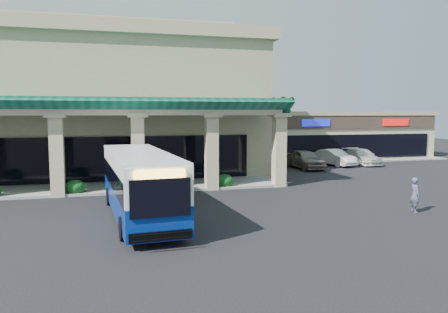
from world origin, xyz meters
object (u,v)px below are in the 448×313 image
object	(u,v)px
transit_bus	(139,185)
car_red	(362,157)
pedestrian	(415,195)
car_white	(334,157)
car_silver	(305,159)

from	to	relation	value
transit_bus	car_red	xyz separation A→B (m)	(21.40, 15.52, -0.79)
transit_bus	pedestrian	world-z (taller)	transit_bus
pedestrian	car_white	xyz separation A→B (m)	(5.63, 17.80, -0.11)
transit_bus	car_red	distance (m)	26.45
car_silver	car_white	distance (m)	3.77
car_silver	car_red	bearing A→B (deg)	12.00
transit_bus	pedestrian	size ratio (longest dim) A/B	6.33
transit_bus	car_white	world-z (taller)	transit_bus
car_white	pedestrian	bearing A→B (deg)	-121.18
transit_bus	car_red	world-z (taller)	transit_bus
car_white	car_red	xyz separation A→B (m)	(2.92, 0.15, -0.03)
transit_bus	pedestrian	bearing A→B (deg)	-14.53
car_red	pedestrian	bearing A→B (deg)	-111.85
car_silver	car_red	size ratio (longest dim) A/B	0.98
car_white	car_silver	bearing A→B (deg)	-172.64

